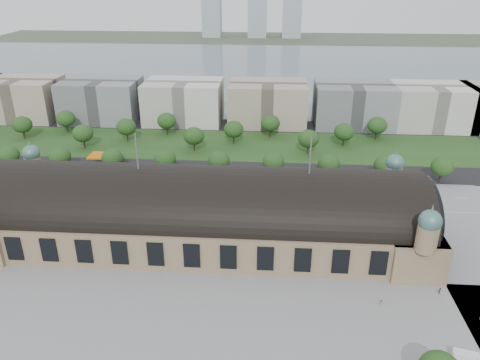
# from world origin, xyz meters

# --- Properties ---
(ground) EXTENTS (900.00, 900.00, 0.00)m
(ground) POSITION_xyz_m (0.00, 0.00, 0.00)
(ground) COLOR black
(ground) RESTS_ON ground
(station) EXTENTS (150.00, 48.40, 44.30)m
(station) POSITION_xyz_m (0.00, 0.00, 10.28)
(station) COLOR #8F7659
(station) RESTS_ON ground
(plaza_south) EXTENTS (190.00, 48.00, 0.12)m
(plaza_south) POSITION_xyz_m (10.00, -44.00, 0.00)
(plaza_south) COLOR gray
(plaza_south) RESTS_ON ground
(road_slab) EXTENTS (260.00, 26.00, 0.10)m
(road_slab) POSITION_xyz_m (-20.00, 38.00, 0.00)
(road_slab) COLOR black
(road_slab) RESTS_ON ground
(grass_belt) EXTENTS (300.00, 45.00, 0.10)m
(grass_belt) POSITION_xyz_m (-15.00, 93.00, 0.00)
(grass_belt) COLOR #24461C
(grass_belt) RESTS_ON ground
(petrol_station) EXTENTS (14.00, 13.00, 5.05)m
(petrol_station) POSITION_xyz_m (-53.91, 65.28, 2.95)
(petrol_station) COLOR orange
(petrol_station) RESTS_ON ground
(lake) EXTENTS (700.00, 320.00, 0.08)m
(lake) POSITION_xyz_m (0.00, 298.00, 0.00)
(lake) COLOR slate
(lake) RESTS_ON ground
(far_shore) EXTENTS (700.00, 120.00, 0.14)m
(far_shore) POSITION_xyz_m (0.00, 498.00, 0.00)
(far_shore) COLOR #44513D
(far_shore) RESTS_ON ground
(far_tower_left) EXTENTS (24.00, 24.00, 80.00)m
(far_tower_left) POSITION_xyz_m (-60.00, 508.00, 40.00)
(far_tower_left) COLOR #9EA8B2
(far_tower_left) RESTS_ON ground
(far_tower_mid) EXTENTS (24.00, 24.00, 85.00)m
(far_tower_mid) POSITION_xyz_m (0.00, 508.00, 42.50)
(far_tower_mid) COLOR #9EA8B2
(far_tower_mid) RESTS_ON ground
(far_tower_right) EXTENTS (24.00, 24.00, 75.00)m
(far_tower_right) POSITION_xyz_m (45.00, 508.00, 37.50)
(far_tower_right) COLOR #9EA8B2
(far_tower_right) RESTS_ON ground
(office_1) EXTENTS (45.00, 32.00, 24.00)m
(office_1) POSITION_xyz_m (-130.00, 133.00, 12.00)
(office_1) COLOR tan
(office_1) RESTS_ON ground
(office_2) EXTENTS (45.00, 32.00, 24.00)m
(office_2) POSITION_xyz_m (-80.00, 133.00, 12.00)
(office_2) COLOR gray
(office_2) RESTS_ON ground
(office_3) EXTENTS (45.00, 32.00, 24.00)m
(office_3) POSITION_xyz_m (-30.00, 133.00, 12.00)
(office_3) COLOR silver
(office_3) RESTS_ON ground
(office_4) EXTENTS (45.00, 32.00, 24.00)m
(office_4) POSITION_xyz_m (20.00, 133.00, 12.00)
(office_4) COLOR tan
(office_4) RESTS_ON ground
(office_5) EXTENTS (45.00, 32.00, 24.00)m
(office_5) POSITION_xyz_m (70.00, 133.00, 12.00)
(office_5) COLOR gray
(office_5) RESTS_ON ground
(office_6) EXTENTS (45.00, 32.00, 24.00)m
(office_6) POSITION_xyz_m (115.00, 133.00, 12.00)
(office_6) COLOR silver
(office_6) RESTS_ON ground
(tree_row_1) EXTENTS (9.60, 9.60, 11.52)m
(tree_row_1) POSITION_xyz_m (-96.00, 53.00, 7.43)
(tree_row_1) COLOR #2D2116
(tree_row_1) RESTS_ON ground
(tree_row_2) EXTENTS (9.60, 9.60, 11.52)m
(tree_row_2) POSITION_xyz_m (-72.00, 53.00, 7.43)
(tree_row_2) COLOR #2D2116
(tree_row_2) RESTS_ON ground
(tree_row_3) EXTENTS (9.60, 9.60, 11.52)m
(tree_row_3) POSITION_xyz_m (-48.00, 53.00, 7.43)
(tree_row_3) COLOR #2D2116
(tree_row_3) RESTS_ON ground
(tree_row_4) EXTENTS (9.60, 9.60, 11.52)m
(tree_row_4) POSITION_xyz_m (-24.00, 53.00, 7.43)
(tree_row_4) COLOR #2D2116
(tree_row_4) RESTS_ON ground
(tree_row_5) EXTENTS (9.60, 9.60, 11.52)m
(tree_row_5) POSITION_xyz_m (0.00, 53.00, 7.43)
(tree_row_5) COLOR #2D2116
(tree_row_5) RESTS_ON ground
(tree_row_6) EXTENTS (9.60, 9.60, 11.52)m
(tree_row_6) POSITION_xyz_m (24.00, 53.00, 7.43)
(tree_row_6) COLOR #2D2116
(tree_row_6) RESTS_ON ground
(tree_row_7) EXTENTS (9.60, 9.60, 11.52)m
(tree_row_7) POSITION_xyz_m (48.00, 53.00, 7.43)
(tree_row_7) COLOR #2D2116
(tree_row_7) RESTS_ON ground
(tree_row_8) EXTENTS (9.60, 9.60, 11.52)m
(tree_row_8) POSITION_xyz_m (72.00, 53.00, 7.43)
(tree_row_8) COLOR #2D2116
(tree_row_8) RESTS_ON ground
(tree_row_9) EXTENTS (9.60, 9.60, 11.52)m
(tree_row_9) POSITION_xyz_m (96.00, 53.00, 7.43)
(tree_row_9) COLOR #2D2116
(tree_row_9) RESTS_ON ground
(tree_belt_1) EXTENTS (10.40, 10.40, 12.48)m
(tree_belt_1) POSITION_xyz_m (-111.00, 95.00, 8.05)
(tree_belt_1) COLOR #2D2116
(tree_belt_1) RESTS_ON ground
(tree_belt_2) EXTENTS (10.40, 10.40, 12.48)m
(tree_belt_2) POSITION_xyz_m (-92.00, 107.00, 8.05)
(tree_belt_2) COLOR #2D2116
(tree_belt_2) RESTS_ON ground
(tree_belt_3) EXTENTS (10.40, 10.40, 12.48)m
(tree_belt_3) POSITION_xyz_m (-73.00, 83.00, 8.05)
(tree_belt_3) COLOR #2D2116
(tree_belt_3) RESTS_ON ground
(tree_belt_4) EXTENTS (10.40, 10.40, 12.48)m
(tree_belt_4) POSITION_xyz_m (-54.00, 95.00, 8.05)
(tree_belt_4) COLOR #2D2116
(tree_belt_4) RESTS_ON ground
(tree_belt_5) EXTENTS (10.40, 10.40, 12.48)m
(tree_belt_5) POSITION_xyz_m (-35.00, 107.00, 8.05)
(tree_belt_5) COLOR #2D2116
(tree_belt_5) RESTS_ON ground
(tree_belt_6) EXTENTS (10.40, 10.40, 12.48)m
(tree_belt_6) POSITION_xyz_m (-16.00, 83.00, 8.05)
(tree_belt_6) COLOR #2D2116
(tree_belt_6) RESTS_ON ground
(tree_belt_7) EXTENTS (10.40, 10.40, 12.48)m
(tree_belt_7) POSITION_xyz_m (3.00, 95.00, 8.05)
(tree_belt_7) COLOR #2D2116
(tree_belt_7) RESTS_ON ground
(tree_belt_8) EXTENTS (10.40, 10.40, 12.48)m
(tree_belt_8) POSITION_xyz_m (22.00, 107.00, 8.05)
(tree_belt_8) COLOR #2D2116
(tree_belt_8) RESTS_ON ground
(tree_belt_9) EXTENTS (10.40, 10.40, 12.48)m
(tree_belt_9) POSITION_xyz_m (41.00, 83.00, 8.05)
(tree_belt_9) COLOR #2D2116
(tree_belt_9) RESTS_ON ground
(tree_belt_10) EXTENTS (10.40, 10.40, 12.48)m
(tree_belt_10) POSITION_xyz_m (60.00, 95.00, 8.05)
(tree_belt_10) COLOR #2D2116
(tree_belt_10) RESTS_ON ground
(tree_belt_11) EXTENTS (10.40, 10.40, 12.48)m
(tree_belt_11) POSITION_xyz_m (79.00, 107.00, 8.05)
(tree_belt_11) COLOR #2D2116
(tree_belt_11) RESTS_ON ground
(traffic_car_1) EXTENTS (4.75, 1.85, 1.54)m
(traffic_car_1) POSITION_xyz_m (-94.30, 48.65, 0.77)
(traffic_car_1) COLOR #919399
(traffic_car_1) RESTS_ON ground
(traffic_car_2) EXTENTS (5.46, 2.95, 1.46)m
(traffic_car_2) POSITION_xyz_m (-43.05, 27.12, 0.73)
(traffic_car_2) COLOR black
(traffic_car_2) RESTS_ON ground
(traffic_car_3) EXTENTS (5.63, 2.69, 1.58)m
(traffic_car_3) POSITION_xyz_m (-47.21, 46.08, 0.79)
(traffic_car_3) COLOR maroon
(traffic_car_3) RESTS_ON ground
(traffic_car_4) EXTENTS (4.85, 1.97, 1.65)m
(traffic_car_4) POSITION_xyz_m (4.71, 32.16, 0.83)
(traffic_car_4) COLOR #1B224C
(traffic_car_4) RESTS_ON ground
(traffic_car_5) EXTENTS (4.15, 1.63, 1.34)m
(traffic_car_5) POSITION_xyz_m (48.96, 43.28, 0.67)
(traffic_car_5) COLOR slate
(traffic_car_5) RESTS_ON ground
(parked_car_0) EXTENTS (4.20, 3.25, 1.33)m
(parked_car_0) POSITION_xyz_m (-55.37, 22.51, 0.67)
(parked_car_0) COLOR black
(parked_car_0) RESTS_ON ground
(parked_car_1) EXTENTS (6.01, 4.86, 1.52)m
(parked_car_1) POSITION_xyz_m (-68.85, 25.00, 0.76)
(parked_car_1) COLOR maroon
(parked_car_1) RESTS_ON ground
(parked_car_2) EXTENTS (5.95, 4.77, 1.62)m
(parked_car_2) POSITION_xyz_m (-73.31, 22.74, 0.81)
(parked_car_2) COLOR #1C234F
(parked_car_2) RESTS_ON ground
(parked_car_3) EXTENTS (5.04, 3.37, 1.59)m
(parked_car_3) POSITION_xyz_m (-51.67, 25.00, 0.80)
(parked_car_3) COLOR #525359
(parked_car_3) RESTS_ON ground
(parked_car_4) EXTENTS (4.35, 3.40, 1.38)m
(parked_car_4) POSITION_xyz_m (-46.74, 21.14, 0.69)
(parked_car_4) COLOR white
(parked_car_4) RESTS_ON ground
(parked_car_5) EXTENTS (6.08, 4.82, 1.54)m
(parked_car_5) POSITION_xyz_m (-26.49, 25.00, 0.77)
(parked_car_5) COLOR gray
(parked_car_5) RESTS_ON ground
(parked_car_6) EXTENTS (4.71, 4.34, 1.33)m
(parked_car_6) POSITION_xyz_m (-30.89, 21.00, 0.66)
(parked_car_6) COLOR black
(parked_car_6) RESTS_ON ground
(bus_west) EXTENTS (10.93, 3.37, 3.00)m
(bus_west) POSITION_xyz_m (-5.95, 30.84, 1.50)
(bus_west) COLOR red
(bus_west) RESTS_ON ground
(bus_mid) EXTENTS (12.34, 3.57, 3.40)m
(bus_mid) POSITION_xyz_m (19.89, 27.00, 1.70)
(bus_mid) COLOR white
(bus_mid) RESTS_ON ground
(bus_east) EXTENTS (12.54, 3.31, 3.47)m
(bus_east) POSITION_xyz_m (31.68, 29.46, 1.74)
(bus_east) COLOR #BBB4AD
(bus_east) RESTS_ON ground
(van_south) EXTENTS (6.16, 3.63, 2.50)m
(van_south) POSITION_xyz_m (69.70, -49.98, 1.19)
(van_south) COLOR white
(van_south) RESTS_ON ground
(pedestrian_0) EXTENTS (0.92, 0.59, 1.77)m
(pedestrian_0) POSITION_xyz_m (54.29, -31.02, 0.89)
(pedestrian_0) COLOR gray
(pedestrian_0) RESTS_ON ground
(pedestrian_2) EXTENTS (0.78, 1.03, 1.88)m
(pedestrian_2) POSITION_xyz_m (71.98, -24.67, 0.94)
(pedestrian_2) COLOR gray
(pedestrian_2) RESTS_ON ground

